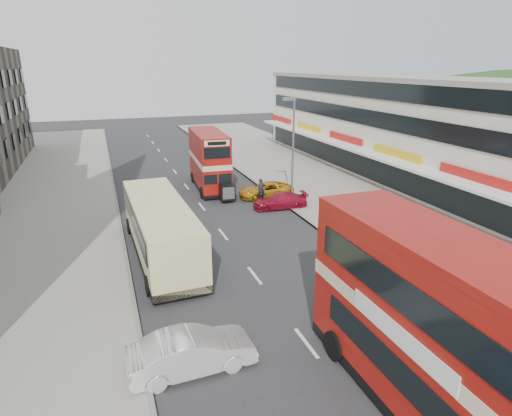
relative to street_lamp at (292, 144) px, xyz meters
name	(u,v)px	position (x,y,z in m)	size (l,w,h in m)	color
ground	(332,376)	(-6.52, -18.00, -4.78)	(160.00, 160.00, 0.00)	#28282B
road_surface	(202,207)	(-6.52, 2.00, -4.78)	(12.00, 90.00, 0.01)	#28282B
pavement_right	(340,191)	(5.48, 2.00, -4.71)	(12.00, 90.00, 0.15)	gray
pavement_left	(27,225)	(-18.52, 2.00, -4.71)	(12.00, 90.00, 0.15)	gray
kerb_left	(119,215)	(-12.62, 2.00, -4.71)	(0.20, 90.00, 0.16)	gray
kerb_right	(276,198)	(-0.42, 2.00, -4.71)	(0.20, 90.00, 0.16)	gray
commercial_row	(407,129)	(13.42, 4.00, -0.09)	(9.90, 46.20, 9.30)	silver
street_lamp	(292,144)	(0.00, 0.00, 0.00)	(1.00, 0.20, 8.12)	slate
bus_main	(427,324)	(-4.60, -20.02, -1.83)	(2.83, 10.18, 5.61)	black
bus_second	(209,160)	(-4.67, 6.73, -2.27)	(2.86, 8.79, 4.77)	black
coach	(160,227)	(-10.63, -5.93, -3.06)	(3.17, 11.14, 2.93)	black
car_left_front	(192,352)	(-11.02, -16.00, -4.04)	(1.57, 4.50, 1.48)	silver
car_right_a	(280,201)	(-1.06, -0.40, -4.20)	(1.65, 4.05, 1.18)	maroon
car_right_b	(266,190)	(-1.05, 2.60, -4.17)	(2.05, 4.44, 1.23)	orange
car_right_c	(214,159)	(-2.04, 15.57, -4.14)	(1.51, 3.76, 1.28)	#5178A2
pedestrian_near	(342,206)	(1.85, -4.44, -3.70)	(0.69, 0.47, 1.87)	gray
cyclist	(261,195)	(-1.98, 1.19, -4.13)	(0.84, 1.87, 1.98)	gray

